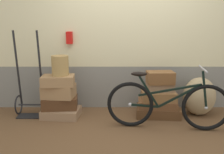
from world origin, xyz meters
The scene contains 15 objects.
ground centered at (0.00, 0.00, -0.03)m, with size 10.24×5.20×0.06m, color brown.
station_building centered at (0.01, 0.85, 1.29)m, with size 8.24×0.74×2.58m.
suitcase_0 centered at (-1.09, 0.31, 0.07)m, with size 0.57×0.42×0.13m, color #937051.
suitcase_1 centered at (-1.12, 0.34, 0.22)m, with size 0.54×0.37×0.18m, color #4C2D19.
suitcase_2 centered at (-1.13, 0.34, 0.41)m, with size 0.48×0.36×0.20m, color #9E754C.
suitcase_3 centered at (-1.12, 0.31, 0.59)m, with size 0.49×0.34×0.15m, color #9E754C.
suitcase_4 centered at (0.44, 0.35, 0.07)m, with size 0.67×0.43×0.15m, color brown.
suitcase_5 centered at (0.42, 0.34, 0.21)m, with size 0.59×0.37×0.11m, color brown.
suitcase_6 centered at (0.44, 0.33, 0.33)m, with size 0.52×0.34×0.14m, color olive.
suitcase_7 centered at (0.46, 0.35, 0.47)m, with size 0.40×0.24×0.13m, color #937051.
suitcase_8 centered at (0.45, 0.34, 0.63)m, with size 0.41×0.27×0.19m, color brown.
wicker_basket centered at (-1.09, 0.33, 0.82)m, with size 0.26×0.26×0.31m, color #A8844C.
luggage_trolley centered at (-1.60, 0.41, 0.30)m, with size 0.44×0.38×1.35m.
burlap_sack centered at (1.10, 0.40, 0.31)m, with size 0.51×0.44×0.61m, color tan.
bicycle centered at (0.47, -0.13, 0.35)m, with size 1.68×0.46×0.88m.
Camera 1 is at (-0.29, -3.40, 1.46)m, focal length 39.73 mm.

